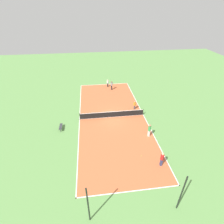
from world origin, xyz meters
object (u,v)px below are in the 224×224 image
player_far_green (149,130)px  tennis_ball_near_net (126,115)px  bench (61,127)px  player_center_orange (135,105)px  fence_post_back_left (182,193)px  fence_post_back_right (88,205)px  player_far_white (108,83)px  player_coach_red (162,158)px  player_baseline_gray (112,85)px  tennis_ball_far_baseline (141,156)px  tennis_ball_left_sideline (105,89)px  tennis_net (112,114)px

player_far_green → tennis_ball_near_net: bearing=-170.0°
bench → player_center_orange: player_center_orange is taller
fence_post_back_left → fence_post_back_right: (7.30, 0.00, 0.00)m
bench → player_far_green: bearing=75.3°
player_far_white → fence_post_back_left: 25.60m
player_center_orange → player_far_green: bearing=5.0°
player_coach_red → player_baseline_gray: (2.77, -19.36, -0.02)m
tennis_ball_far_baseline → fence_post_back_left: 6.54m
tennis_ball_near_net → fence_post_back_left: size_ratio=0.02×
player_coach_red → bench: bearing=-116.8°
player_baseline_gray → fence_post_back_right: size_ratio=0.43×
tennis_ball_near_net → tennis_ball_left_sideline: same height
player_far_white → fence_post_back_right: 25.76m
fence_post_back_right → player_coach_red: bearing=-149.2°
player_far_green → tennis_ball_left_sideline: 15.36m
player_center_orange → tennis_ball_near_net: 2.48m
player_coach_red → tennis_ball_near_net: player_coach_red is taller
tennis_ball_near_net → tennis_ball_left_sideline: (2.38, -9.55, 0.00)m
tennis_net → player_baseline_gray: bearing=-97.0°
player_center_orange → fence_post_back_right: size_ratio=0.35×
tennis_net → tennis_ball_far_baseline: size_ratio=141.05×
player_baseline_gray → bench: bearing=137.0°
tennis_net → player_center_orange: bearing=-154.8°
tennis_ball_left_sideline → tennis_ball_far_baseline: same height
fence_post_back_left → tennis_net: bearing=-75.7°
fence_post_back_right → player_baseline_gray: bearing=-101.4°
player_far_white → tennis_ball_near_net: (-1.63, 10.91, -0.83)m
tennis_ball_near_net → player_far_white: bearing=-81.5°
tennis_net → player_coach_red: bearing=112.0°
player_center_orange → player_baseline_gray: bearing=-157.8°
player_coach_red → fence_post_back_right: 8.90m
bench → player_baseline_gray: 14.35m
player_coach_red → tennis_ball_far_baseline: player_coach_red is taller
tennis_ball_near_net → tennis_ball_left_sideline: 9.84m
player_center_orange → tennis_ball_far_baseline: (1.63, 10.06, -0.77)m
tennis_ball_near_net → fence_post_back_right: bearing=68.0°
player_baseline_gray → player_far_white: size_ratio=1.14×
player_baseline_gray → fence_post_back_right: 24.39m
tennis_ball_near_net → player_center_orange: bearing=-135.2°
bench → tennis_ball_left_sideline: 13.71m
tennis_ball_left_sideline → fence_post_back_left: fence_post_back_left is taller
tennis_net → tennis_ball_far_baseline: 8.55m
player_far_white → tennis_net: bearing=92.1°
tennis_ball_near_net → player_far_green: bearing=110.3°
tennis_ball_near_net → player_baseline_gray: bearing=-83.7°
player_coach_red → tennis_ball_near_net: size_ratio=26.22×
player_baseline_gray → fence_post_back_left: bearing=179.0°
player_coach_red → player_center_orange: 11.60m
player_center_orange → tennis_ball_near_net: bearing=-42.2°
bench → fence_post_back_left: fence_post_back_left is taller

